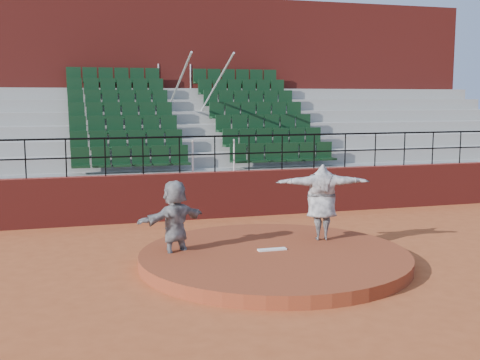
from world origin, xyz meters
name	(u,v)px	position (x,y,z in m)	size (l,w,h in m)	color
ground	(274,264)	(0.00, 0.00, 0.00)	(90.00, 90.00, 0.00)	#A44B25
pitchers_mound	(274,258)	(0.00, 0.00, 0.12)	(5.50, 5.50, 0.25)	brown
pitching_rubber	(272,249)	(0.00, 0.15, 0.27)	(0.60, 0.15, 0.03)	white
boundary_wall	(215,195)	(0.00, 5.00, 0.65)	(24.00, 0.30, 1.30)	maroon
wall_railing	(215,146)	(0.00, 5.00, 2.03)	(24.04, 0.05, 1.03)	black
seating_deck	(189,155)	(0.00, 8.65, 1.44)	(24.00, 5.97, 4.63)	gray
press_box_facade	(168,93)	(0.00, 12.60, 3.55)	(24.00, 3.00, 7.10)	maroon
pitcher	(322,202)	(1.36, 0.74, 1.09)	(2.06, 0.56, 1.68)	black
fielder	(175,222)	(-1.93, 0.65, 0.86)	(1.59, 0.51, 1.72)	black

